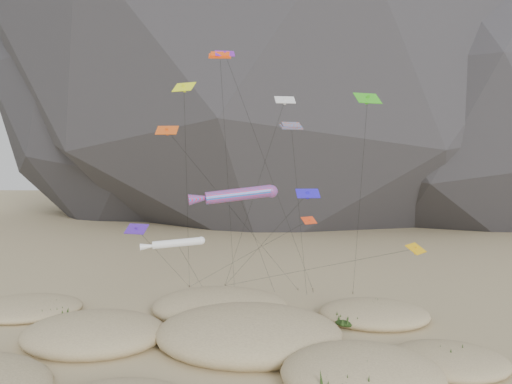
{
  "coord_description": "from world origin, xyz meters",
  "views": [
    {
      "loc": [
        6.37,
        -38.25,
        16.28
      ],
      "look_at": [
        2.47,
        12.0,
        13.37
      ],
      "focal_mm": 35.0,
      "sensor_mm": 36.0,
      "label": 1
    }
  ],
  "objects": [
    {
      "name": "multi_parafoil",
      "position": [
        6.03,
        14.52,
        19.95
      ],
      "size": [
        3.21,
        9.36,
        20.63
      ],
      "color": "#D54E16",
      "rests_on": "ground"
    },
    {
      "name": "ground",
      "position": [
        0.0,
        0.0,
        0.0
      ],
      "size": [
        500.0,
        500.0,
        0.0
      ],
      "primitive_type": "plane",
      "color": "#CCB789",
      "rests_on": "ground"
    },
    {
      "name": "kite_stakes",
      "position": [
        1.85,
        24.21,
        0.15
      ],
      "size": [
        22.19,
        5.85,
        0.3
      ],
      "color": "#3F2D1E",
      "rests_on": "ground"
    },
    {
      "name": "dunes",
      "position": [
        -2.69,
        4.16,
        0.73
      ],
      "size": [
        52.44,
        34.92,
        4.06
      ],
      "color": "#CCB789",
      "rests_on": "ground"
    },
    {
      "name": "white_tube_kite",
      "position": [
        -4.8,
        7.11,
        8.8
      ],
      "size": [
        5.92,
        16.93,
        9.41
      ],
      "color": "white",
      "rests_on": "ground"
    },
    {
      "name": "rainbow_tube_kite",
      "position": [
        0.56,
        10.8,
        13.14
      ],
      "size": [
        8.82,
        15.0,
        14.14
      ],
      "color": "#FF1A44",
      "rests_on": "ground"
    },
    {
      "name": "dune_grass",
      "position": [
        -1.18,
        3.73,
        0.84
      ],
      "size": [
        42.37,
        26.1,
        1.49
      ],
      "color": "black",
      "rests_on": "ground"
    },
    {
      "name": "delta_kites",
      "position": [
        3.55,
        11.35,
        17.58
      ],
      "size": [
        27.94,
        20.99,
        27.89
      ],
      "color": "#E1F319",
      "rests_on": "ground"
    },
    {
      "name": "orange_parafoil",
      "position": [
        -1.3,
        13.16,
        26.88
      ],
      "size": [
        2.35,
        12.01,
        27.76
      ],
      "color": "#F4470C",
      "rests_on": "ground"
    }
  ]
}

